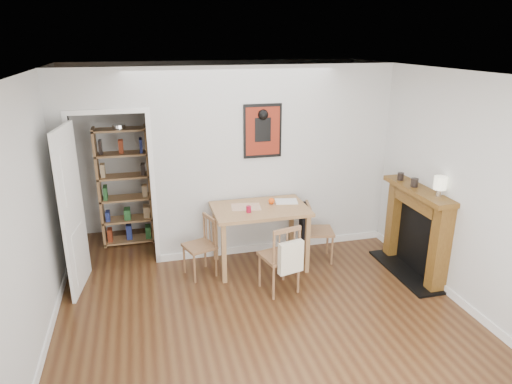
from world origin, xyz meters
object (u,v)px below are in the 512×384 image
object	(u,v)px
notebook	(286,201)
ceramic_jar_b	(401,176)
dining_table	(260,215)
fireplace	(417,228)
chair_front	(280,257)
ceramic_jar_a	(415,183)
chair_left	(199,247)
red_glass	(249,209)
chair_right	(318,231)
bookshelf	(125,187)
orange_fruit	(271,201)
mantel_lamp	(440,184)

from	to	relation	value
notebook	ceramic_jar_b	world-z (taller)	ceramic_jar_b
dining_table	fireplace	xyz separation A→B (m)	(1.90, -0.66, -0.12)
chair_front	ceramic_jar_a	distance (m)	1.93
notebook	ceramic_jar_a	world-z (taller)	ceramic_jar_a
chair_left	fireplace	xyz separation A→B (m)	(2.72, -0.61, 0.22)
notebook	ceramic_jar_a	bearing A→B (deg)	-26.31
red_glass	ceramic_jar_b	world-z (taller)	ceramic_jar_b
chair_right	chair_front	world-z (taller)	chair_front
chair_right	bookshelf	size ratio (longest dim) A/B	0.47
chair_left	orange_fruit	size ratio (longest dim) A/B	9.50
bookshelf	notebook	size ratio (longest dim) A/B	6.01
ceramic_jar_a	ceramic_jar_b	world-z (taller)	ceramic_jar_a
red_glass	orange_fruit	xyz separation A→B (m)	(0.36, 0.22, 0.00)
bookshelf	ceramic_jar_b	size ratio (longest dim) A/B	17.41
chair_left	red_glass	world-z (taller)	red_glass
ceramic_jar_b	chair_front	bearing A→B (deg)	-168.03
orange_fruit	mantel_lamp	size ratio (longest dim) A/B	0.35
ceramic_jar_b	red_glass	bearing A→B (deg)	175.11
ceramic_jar_a	chair_front	bearing A→B (deg)	-177.52
red_glass	notebook	xyz separation A→B (m)	(0.58, 0.25, -0.03)
chair_left	orange_fruit	xyz separation A→B (m)	(0.99, 0.14, 0.48)
bookshelf	fireplace	world-z (taller)	bookshelf
chair_left	ceramic_jar_a	distance (m)	2.82
ceramic_jar_a	orange_fruit	bearing A→B (deg)	157.48
fireplace	ceramic_jar_a	world-z (taller)	ceramic_jar_a
dining_table	fireplace	world-z (taller)	fireplace
dining_table	mantel_lamp	distance (m)	2.22
fireplace	ceramic_jar_b	size ratio (longest dim) A/B	12.44
red_glass	mantel_lamp	xyz separation A→B (m)	(2.09, -0.85, 0.43)
chair_right	ceramic_jar_b	bearing A→B (deg)	-15.44
notebook	mantel_lamp	world-z (taller)	mantel_lamp
chair_front	fireplace	size ratio (longest dim) A/B	0.71
chair_left	chair_right	world-z (taller)	chair_right
fireplace	ceramic_jar_a	size ratio (longest dim) A/B	11.55
chair_right	ceramic_jar_b	world-z (taller)	ceramic_jar_b
ceramic_jar_b	ceramic_jar_a	bearing A→B (deg)	-86.77
bookshelf	mantel_lamp	size ratio (longest dim) A/B	7.34
orange_fruit	notebook	xyz separation A→B (m)	(0.22, 0.03, -0.03)
chair_right	fireplace	world-z (taller)	fireplace
chair_front	orange_fruit	xyz separation A→B (m)	(0.11, 0.76, 0.43)
chair_right	orange_fruit	bearing A→B (deg)	169.87
notebook	dining_table	bearing A→B (deg)	-163.30
dining_table	notebook	xyz separation A→B (m)	(0.39, 0.12, 0.11)
red_glass	notebook	bearing A→B (deg)	23.00
orange_fruit	ceramic_jar_a	xyz separation A→B (m)	(1.65, -0.69, 0.34)
bookshelf	ceramic_jar_b	xyz separation A→B (m)	(3.53, -1.52, 0.35)
notebook	mantel_lamp	bearing A→B (deg)	-35.85
dining_table	orange_fruit	size ratio (longest dim) A/B	14.76
bookshelf	mantel_lamp	distance (m)	4.26
chair_front	orange_fruit	distance (m)	0.88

